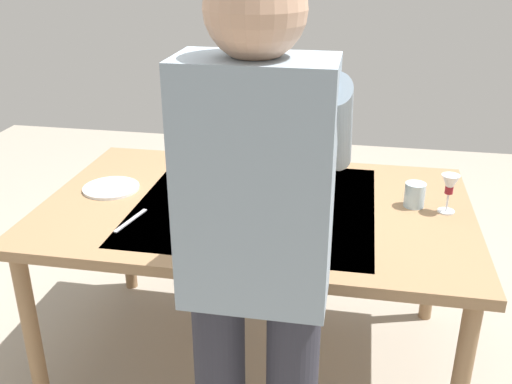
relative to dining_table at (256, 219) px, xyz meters
The scene contains 12 objects.
ground_plane 0.69m from the dining_table, ahead, with size 6.00×6.00×0.00m, color #9E9384.
dining_table is the anchor object (origin of this frame).
chair_near 0.96m from the dining_table, 73.98° to the right, with size 0.40×0.40×0.91m.
person_server 0.85m from the dining_table, 100.60° to the left, with size 0.42×0.61×1.69m.
wine_bottle 0.34m from the dining_table, 118.15° to the left, with size 0.07×0.07×0.30m.
wine_glass_left 0.75m from the dining_table, behind, with size 0.07×0.07×0.15m.
water_cup_near_left 0.25m from the dining_table, 88.71° to the left, with size 0.08×0.08×0.11m, color silver.
water_cup_near_right 0.39m from the dining_table, 97.68° to the right, with size 0.07×0.07×0.10m, color silver.
water_cup_far_left 0.62m from the dining_table, behind, with size 0.08×0.08×0.10m, color silver.
serving_bowl_pasta 0.13m from the dining_table, 82.66° to the right, with size 0.30×0.30×0.07m.
dinner_plate_near 0.62m from the dining_table, ahead, with size 0.23×0.23×0.01m, color silver.
table_knife 0.49m from the dining_table, 28.70° to the left, with size 0.01×0.20×0.01m, color silver.
Camera 1 is at (-0.37, 2.03, 1.71)m, focal length 40.82 mm.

